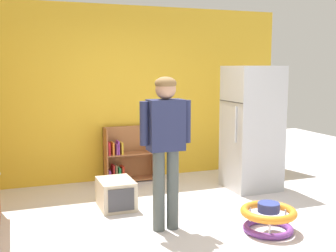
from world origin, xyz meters
TOP-DOWN VIEW (x-y plane):
  - ground_plane at (0.00, 0.00)m, footprint 12.00×12.00m
  - back_wall at (0.00, 2.33)m, footprint 5.20×0.06m
  - refrigerator at (1.52, 1.13)m, footprint 0.73×0.68m
  - bookshelf at (-0.08, 2.15)m, footprint 0.80×0.28m
  - standing_person at (-0.19, 0.06)m, footprint 0.57×0.23m
  - baby_walker at (0.82, -0.39)m, footprint 0.60×0.60m
  - pet_carrier at (-0.53, 0.95)m, footprint 0.42×0.55m

SIDE VIEW (x-z plane):
  - ground_plane at x=0.00m, z-range 0.00..0.00m
  - baby_walker at x=0.82m, z-range 0.00..0.32m
  - pet_carrier at x=-0.53m, z-range 0.00..0.36m
  - bookshelf at x=-0.08m, z-range -0.06..0.79m
  - refrigerator at x=1.52m, z-range 0.00..1.78m
  - standing_person at x=-0.19m, z-range 0.18..1.85m
  - back_wall at x=0.00m, z-range 0.00..2.70m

